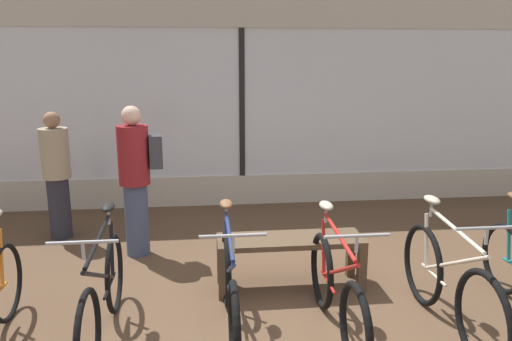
{
  "coord_description": "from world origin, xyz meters",
  "views": [
    {
      "loc": [
        -0.6,
        -3.72,
        2.2
      ],
      "look_at": [
        0.0,
        1.7,
        0.95
      ],
      "focal_mm": 35.0,
      "sensor_mm": 36.0,
      "label": 1
    }
  ],
  "objects_px": {
    "bicycle_center_right": "(336,292)",
    "customer_near_rack": "(136,176)",
    "bicycle_center_left": "(230,290)",
    "display_bench": "(290,247)",
    "bicycle_right": "(449,285)",
    "customer_by_window": "(56,174)",
    "bicycle_left": "(103,296)"
  },
  "relations": [
    {
      "from": "bicycle_center_left",
      "to": "bicycle_center_right",
      "type": "distance_m",
      "value": 0.85
    },
    {
      "from": "display_bench",
      "to": "customer_by_window",
      "type": "bearing_deg",
      "value": 147.3
    },
    {
      "from": "bicycle_center_left",
      "to": "bicycle_right",
      "type": "distance_m",
      "value": 1.77
    },
    {
      "from": "bicycle_center_left",
      "to": "bicycle_right",
      "type": "relative_size",
      "value": 1.0
    },
    {
      "from": "customer_near_rack",
      "to": "bicycle_right",
      "type": "bearing_deg",
      "value": -35.73
    },
    {
      "from": "bicycle_center_right",
      "to": "bicycle_right",
      "type": "distance_m",
      "value": 0.92
    },
    {
      "from": "bicycle_center_left",
      "to": "customer_near_rack",
      "type": "bearing_deg",
      "value": 117.13
    },
    {
      "from": "bicycle_left",
      "to": "display_bench",
      "type": "height_order",
      "value": "bicycle_left"
    },
    {
      "from": "bicycle_left",
      "to": "customer_near_rack",
      "type": "bearing_deg",
      "value": 88.04
    },
    {
      "from": "bicycle_right",
      "to": "customer_near_rack",
      "type": "xyz_separation_m",
      "value": [
        -2.68,
        1.93,
        0.51
      ]
    },
    {
      "from": "customer_by_window",
      "to": "bicycle_center_left",
      "type": "bearing_deg",
      "value": -51.38
    },
    {
      "from": "bicycle_center_right",
      "to": "customer_near_rack",
      "type": "relative_size",
      "value": 0.99
    },
    {
      "from": "bicycle_right",
      "to": "customer_by_window",
      "type": "distance_m",
      "value": 4.54
    },
    {
      "from": "bicycle_center_right",
      "to": "customer_by_window",
      "type": "height_order",
      "value": "customer_by_window"
    },
    {
      "from": "bicycle_left",
      "to": "display_bench",
      "type": "xyz_separation_m",
      "value": [
        1.61,
        0.79,
        0.02
      ]
    },
    {
      "from": "bicycle_right",
      "to": "bicycle_center_right",
      "type": "bearing_deg",
      "value": 178.24
    },
    {
      "from": "customer_near_rack",
      "to": "bicycle_center_right",
      "type": "bearing_deg",
      "value": -47.19
    },
    {
      "from": "bicycle_center_left",
      "to": "bicycle_right",
      "type": "height_order",
      "value": "bicycle_right"
    },
    {
      "from": "bicycle_center_right",
      "to": "customer_by_window",
      "type": "distance_m",
      "value": 3.81
    },
    {
      "from": "bicycle_center_left",
      "to": "display_bench",
      "type": "relative_size",
      "value": 1.22
    },
    {
      "from": "bicycle_center_left",
      "to": "bicycle_left",
      "type": "bearing_deg",
      "value": -179.69
    },
    {
      "from": "bicycle_left",
      "to": "bicycle_center_left",
      "type": "height_order",
      "value": "bicycle_left"
    },
    {
      "from": "bicycle_center_right",
      "to": "customer_by_window",
      "type": "xyz_separation_m",
      "value": [
        -2.79,
        2.55,
        0.44
      ]
    },
    {
      "from": "bicycle_center_right",
      "to": "bicycle_right",
      "type": "height_order",
      "value": "bicycle_right"
    },
    {
      "from": "bicycle_right",
      "to": "customer_near_rack",
      "type": "relative_size",
      "value": 1.02
    },
    {
      "from": "bicycle_center_right",
      "to": "bicycle_left",
      "type": "bearing_deg",
      "value": 176.9
    },
    {
      "from": "display_bench",
      "to": "customer_near_rack",
      "type": "relative_size",
      "value": 0.83
    },
    {
      "from": "bicycle_right",
      "to": "customer_by_window",
      "type": "relative_size",
      "value": 1.1
    },
    {
      "from": "display_bench",
      "to": "customer_by_window",
      "type": "height_order",
      "value": "customer_by_window"
    },
    {
      "from": "bicycle_left",
      "to": "bicycle_center_right",
      "type": "bearing_deg",
      "value": -3.1
    },
    {
      "from": "bicycle_right",
      "to": "customer_near_rack",
      "type": "height_order",
      "value": "customer_near_rack"
    },
    {
      "from": "bicycle_center_right",
      "to": "display_bench",
      "type": "bearing_deg",
      "value": 103.41
    }
  ]
}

